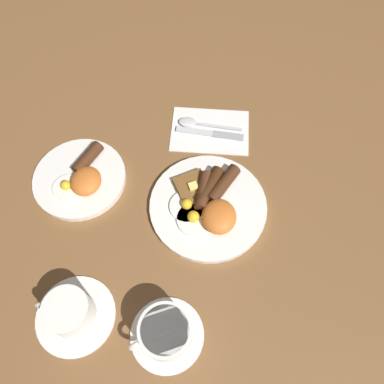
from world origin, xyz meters
name	(u,v)px	position (x,y,z in m)	size (l,w,h in m)	color
ground_plane	(208,208)	(0.00, 0.00, 0.00)	(3.00, 3.00, 0.00)	brown
breakfast_plate_near	(208,204)	(0.00, 0.00, 0.02)	(0.26, 0.26, 0.05)	white
breakfast_plate_far	(81,178)	(0.05, 0.30, 0.01)	(0.21, 0.21, 0.05)	white
teacup_near	(166,333)	(-0.28, 0.06, 0.04)	(0.14, 0.14, 0.08)	white
teacup_far	(71,313)	(-0.25, 0.25, 0.03)	(0.16, 0.16, 0.08)	white
napkin	(210,130)	(0.22, 0.01, 0.00)	(0.14, 0.19, 0.01)	white
knife	(214,134)	(0.20, 0.00, 0.01)	(0.03, 0.17, 0.01)	silver
spoon	(195,123)	(0.23, 0.05, 0.01)	(0.04, 0.16, 0.01)	silver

